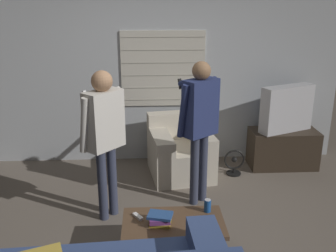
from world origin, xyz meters
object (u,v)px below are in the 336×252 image
object	(u,v)px
person_left_standing	(104,128)
armchair_beige	(180,151)
book_stack	(160,219)
floor_fan	(234,163)
person_right_standing	(199,116)
coffee_table	(173,225)
soda_can	(207,206)
tv	(287,109)
spare_remote	(138,216)

from	to	relation	value
person_left_standing	armchair_beige	bearing A→B (deg)	2.25
book_stack	floor_fan	distance (m)	2.08
armchair_beige	person_right_standing	bearing A→B (deg)	92.59
armchair_beige	person_right_standing	size ratio (longest dim) A/B	0.57
floor_fan	coffee_table	bearing A→B (deg)	-118.40
book_stack	soda_can	size ratio (longest dim) A/B	1.95
person_left_standing	book_stack	xyz separation A→B (m)	(0.55, -0.80, -0.60)
coffee_table	book_stack	world-z (taller)	book_stack
armchair_beige	book_stack	size ratio (longest dim) A/B	3.88
coffee_table	person_left_standing	xyz separation A→B (m)	(-0.68, 0.76, 0.69)
tv	book_stack	size ratio (longest dim) A/B	3.20
armchair_beige	floor_fan	bearing A→B (deg)	166.03
floor_fan	person_left_standing	bearing A→B (deg)	-148.91
person_right_standing	floor_fan	world-z (taller)	person_right_standing
tv	floor_fan	bearing A→B (deg)	-5.69
person_left_standing	person_right_standing	bearing A→B (deg)	-32.88
armchair_beige	coffee_table	world-z (taller)	armchair_beige
tv	spare_remote	world-z (taller)	tv
coffee_table	soda_can	world-z (taller)	soda_can
person_left_standing	coffee_table	bearing A→B (deg)	-96.17
coffee_table	tv	bearing A→B (deg)	49.60
coffee_table	floor_fan	distance (m)	1.99
person_right_standing	soda_can	distance (m)	1.07
floor_fan	person_right_standing	bearing A→B (deg)	-129.91
armchair_beige	tv	bearing A→B (deg)	177.96
armchair_beige	soda_can	world-z (taller)	armchair_beige
person_right_standing	spare_remote	distance (m)	1.35
coffee_table	spare_remote	distance (m)	0.34
person_left_standing	soda_can	bearing A→B (deg)	-78.63
tv	person_left_standing	bearing A→B (deg)	3.94
person_left_standing	spare_remote	bearing A→B (deg)	-110.41
armchair_beige	coffee_table	xyz separation A→B (m)	(-0.21, -1.81, 0.02)
armchair_beige	person_left_standing	xyz separation A→B (m)	(-0.88, -1.05, 0.71)
person_left_standing	floor_fan	world-z (taller)	person_left_standing
tv	person_left_standing	size ratio (longest dim) A/B	0.48
book_stack	armchair_beige	bearing A→B (deg)	79.93
spare_remote	coffee_table	bearing A→B (deg)	-47.80
book_stack	floor_fan	size ratio (longest dim) A/B	0.69
tv	coffee_table	bearing A→B (deg)	26.39
tv	person_left_standing	xyz separation A→B (m)	(-2.36, -1.21, 0.18)
person_right_standing	soda_can	bearing A→B (deg)	-128.30
person_left_standing	spare_remote	size ratio (longest dim) A/B	12.54
coffee_table	book_stack	distance (m)	0.16
spare_remote	person_right_standing	bearing A→B (deg)	20.96
tv	spare_remote	distance (m)	2.79
armchair_beige	soda_can	size ratio (longest dim) A/B	7.57
coffee_table	tv	world-z (taller)	tv
tv	person_right_standing	world-z (taller)	person_right_standing
book_stack	floor_fan	world-z (taller)	book_stack
spare_remote	book_stack	bearing A→B (deg)	-63.07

